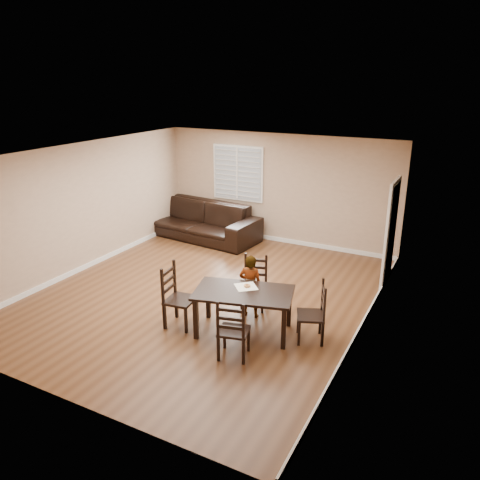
% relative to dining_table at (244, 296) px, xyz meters
% --- Properties ---
extents(ground, '(7.00, 7.00, 0.00)m').
position_rel_dining_table_xyz_m(ground, '(-1.29, 0.91, -0.64)').
color(ground, brown).
rests_on(ground, ground).
extents(room, '(6.04, 7.04, 2.72)m').
position_rel_dining_table_xyz_m(room, '(-1.26, 1.09, 1.16)').
color(room, tan).
rests_on(room, ground).
extents(dining_table, '(1.73, 1.25, 0.73)m').
position_rel_dining_table_xyz_m(dining_table, '(0.00, 0.00, 0.00)').
color(dining_table, black).
rests_on(dining_table, ground).
extents(chair_near, '(0.52, 0.50, 0.97)m').
position_rel_dining_table_xyz_m(chair_near, '(-0.26, 0.96, -0.20)').
color(chair_near, black).
rests_on(chair_near, ground).
extents(chair_far, '(0.52, 0.50, 0.97)m').
position_rel_dining_table_xyz_m(chair_far, '(0.21, -0.80, -0.20)').
color(chair_far, black).
rests_on(chair_far, ground).
extents(chair_left, '(0.51, 0.54, 1.08)m').
position_rel_dining_table_xyz_m(chair_left, '(-1.17, -0.30, -0.15)').
color(chair_left, black).
rests_on(chair_left, ground).
extents(chair_right, '(0.55, 0.57, 0.98)m').
position_rel_dining_table_xyz_m(chair_right, '(1.15, 0.32, -0.20)').
color(chair_right, black).
rests_on(chair_right, ground).
extents(child, '(0.45, 0.33, 1.13)m').
position_rel_dining_table_xyz_m(child, '(-0.15, 0.55, -0.08)').
color(child, gray).
rests_on(child, ground).
extents(napkin, '(0.47, 0.47, 0.00)m').
position_rel_dining_table_xyz_m(napkin, '(-0.05, 0.17, 0.09)').
color(napkin, white).
rests_on(napkin, dining_table).
extents(donut, '(0.11, 0.11, 0.04)m').
position_rel_dining_table_xyz_m(donut, '(-0.03, 0.17, 0.11)').
color(donut, '#BE7B44').
rests_on(donut, napkin).
extents(sofa, '(3.24, 1.54, 0.92)m').
position_rel_dining_table_xyz_m(sofa, '(-3.18, 3.76, -0.18)').
color(sofa, black).
rests_on(sofa, ground).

